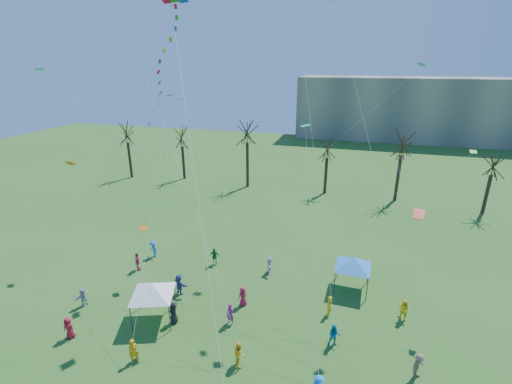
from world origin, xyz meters
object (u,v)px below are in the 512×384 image
(distant_building, at_px, (422,109))
(canopy_tent_blue, at_px, (353,262))
(canopy_tent_white, at_px, (152,289))
(big_box_kite, at_px, (167,70))

(distant_building, height_order, canopy_tent_blue, distant_building)
(canopy_tent_white, bearing_deg, distant_building, 69.77)
(big_box_kite, relative_size, canopy_tent_white, 6.14)
(canopy_tent_white, height_order, canopy_tent_blue, canopy_tent_white)
(big_box_kite, distance_m, canopy_tent_white, 15.62)
(big_box_kite, distance_m, canopy_tent_blue, 21.01)
(big_box_kite, xyz_separation_m, canopy_tent_blue, (12.49, 6.60, -15.54))
(canopy_tent_white, bearing_deg, big_box_kite, 40.29)
(big_box_kite, bearing_deg, distant_building, 70.62)
(canopy_tent_blue, bearing_deg, distant_building, 78.41)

